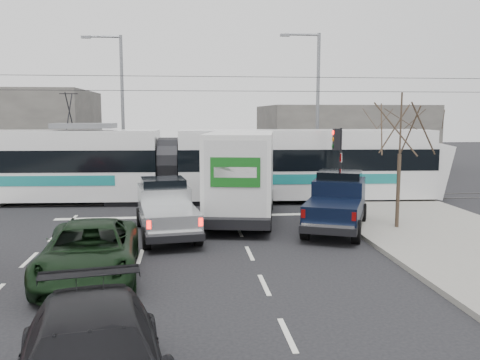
{
  "coord_description": "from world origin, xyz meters",
  "views": [
    {
      "loc": [
        -0.27,
        -15.46,
        4.37
      ],
      "look_at": [
        1.84,
        4.13,
        1.8
      ],
      "focal_mm": 38.0,
      "sensor_mm": 36.0,
      "label": 1
    }
  ],
  "objects": [
    {
      "name": "ground",
      "position": [
        0.0,
        0.0,
        0.0
      ],
      "size": [
        120.0,
        120.0,
        0.0
      ],
      "primitive_type": "plane",
      "color": "black",
      "rests_on": "ground"
    },
    {
      "name": "sidewalk_right",
      "position": [
        9.0,
        0.0,
        0.07
      ],
      "size": [
        6.0,
        60.0,
        0.15
      ],
      "primitive_type": "cube",
      "color": "gray",
      "rests_on": "ground"
    },
    {
      "name": "rails",
      "position": [
        0.0,
        10.0,
        0.01
      ],
      "size": [
        60.0,
        1.6,
        0.03
      ],
      "primitive_type": "cube",
      "color": "#33302D",
      "rests_on": "ground"
    },
    {
      "name": "building_right",
      "position": [
        12.0,
        24.0,
        2.5
      ],
      "size": [
        12.0,
        10.0,
        5.0
      ],
      "primitive_type": "cube",
      "color": "slate",
      "rests_on": "ground"
    },
    {
      "name": "bare_tree",
      "position": [
        7.6,
        2.5,
        3.79
      ],
      "size": [
        2.4,
        2.4,
        5.0
      ],
      "color": "#47382B",
      "rests_on": "ground"
    },
    {
      "name": "traffic_signal",
      "position": [
        6.47,
        6.5,
        2.74
      ],
      "size": [
        0.44,
        0.44,
        3.6
      ],
      "color": "black",
      "rests_on": "ground"
    },
    {
      "name": "street_lamp_near",
      "position": [
        7.31,
        14.0,
        5.11
      ],
      "size": [
        2.38,
        0.25,
        9.0
      ],
      "color": "slate",
      "rests_on": "ground"
    },
    {
      "name": "street_lamp_far",
      "position": [
        -4.19,
        16.0,
        5.11
      ],
      "size": [
        2.38,
        0.25,
        9.0
      ],
      "color": "slate",
      "rests_on": "ground"
    },
    {
      "name": "catenary",
      "position": [
        0.0,
        10.0,
        3.88
      ],
      "size": [
        60.0,
        0.2,
        7.0
      ],
      "color": "black",
      "rests_on": "ground"
    },
    {
      "name": "tram",
      "position": [
        -1.14,
        9.75,
        1.89
      ],
      "size": [
        26.24,
        4.09,
        5.33
      ],
      "rotation": [
        0.0,
        0.0,
        -0.06
      ],
      "color": "silver",
      "rests_on": "ground"
    },
    {
      "name": "silver_pickup",
      "position": [
        -1.03,
        3.03,
        0.97
      ],
      "size": [
        2.59,
        5.61,
        1.96
      ],
      "rotation": [
        0.0,
        0.0,
        0.14
      ],
      "color": "black",
      "rests_on": "ground"
    },
    {
      "name": "box_truck",
      "position": [
        2.01,
        5.05,
        1.8
      ],
      "size": [
        3.78,
        7.62,
        3.64
      ],
      "rotation": [
        0.0,
        0.0,
        -0.18
      ],
      "color": "black",
      "rests_on": "ground"
    },
    {
      "name": "navy_pickup",
      "position": [
        5.43,
        2.99,
        1.07
      ],
      "size": [
        3.74,
        5.46,
        2.17
      ],
      "rotation": [
        0.0,
        0.0,
        -0.4
      ],
      "color": "black",
      "rests_on": "ground"
    },
    {
      "name": "green_car",
      "position": [
        -2.84,
        -2.0,
        0.74
      ],
      "size": [
        2.85,
        5.5,
        1.48
      ],
      "primitive_type": "imported",
      "rotation": [
        0.0,
        0.0,
        0.07
      ],
      "color": "black",
      "rests_on": "ground"
    }
  ]
}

